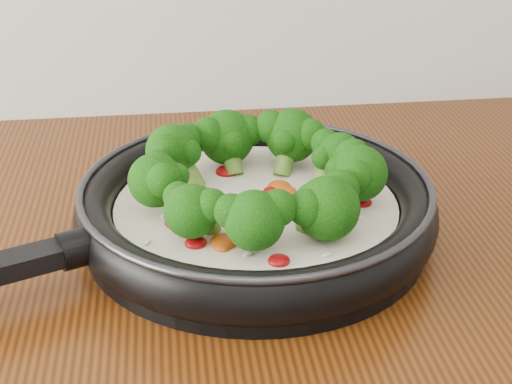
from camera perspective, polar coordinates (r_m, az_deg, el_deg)
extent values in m
cylinder|color=black|center=(0.77, 0.00, -2.86)|extent=(0.45, 0.45, 0.01)
torus|color=black|center=(0.76, 0.00, -1.11)|extent=(0.47, 0.47, 0.04)
torus|color=#2D2D33|center=(0.75, 0.00, 0.55)|extent=(0.46, 0.46, 0.01)
cylinder|color=black|center=(0.70, -13.35, -4.15)|extent=(0.04, 0.05, 0.04)
cylinder|color=white|center=(0.76, 0.00, -1.62)|extent=(0.37, 0.37, 0.02)
ellipsoid|color=#8D0609|center=(0.78, 1.91, 0.23)|extent=(0.02, 0.02, 0.01)
ellipsoid|color=#8D0609|center=(0.69, -4.60, -3.88)|extent=(0.02, 0.02, 0.01)
ellipsoid|color=#C8470C|center=(0.69, -2.43, -3.80)|extent=(0.03, 0.03, 0.01)
ellipsoid|color=#8D0609|center=(0.78, 1.16, 0.03)|extent=(0.02, 0.02, 0.01)
ellipsoid|color=#8D0609|center=(0.66, 1.75, -5.25)|extent=(0.02, 0.02, 0.01)
ellipsoid|color=#C8470C|center=(0.68, -2.57, -4.17)|extent=(0.02, 0.02, 0.01)
ellipsoid|color=#8D0609|center=(0.79, 8.70, 0.08)|extent=(0.02, 0.02, 0.01)
ellipsoid|color=#8D0609|center=(0.72, -1.26, -2.28)|extent=(0.03, 0.03, 0.01)
ellipsoid|color=#C8470C|center=(0.78, 2.22, -0.08)|extent=(0.03, 0.03, 0.01)
ellipsoid|color=#8D0609|center=(0.82, -7.13, 1.26)|extent=(0.02, 0.02, 0.01)
ellipsoid|color=#8D0609|center=(0.76, 8.06, -0.78)|extent=(0.03, 0.03, 0.01)
ellipsoid|color=#C8470C|center=(0.75, -2.76, -1.29)|extent=(0.03, 0.03, 0.01)
ellipsoid|color=#8D0609|center=(0.74, -3.33, -1.57)|extent=(0.03, 0.03, 0.01)
ellipsoid|color=#8D0609|center=(0.82, -2.26, 1.55)|extent=(0.03, 0.03, 0.01)
ellipsoid|color=#C8470C|center=(0.79, 1.78, 0.35)|extent=(0.03, 0.03, 0.01)
ellipsoid|color=#8D0609|center=(0.72, -5.98, -2.32)|extent=(0.04, 0.04, 0.01)
ellipsoid|color=white|center=(0.79, 0.53, 0.17)|extent=(0.01, 0.01, 0.00)
ellipsoid|color=white|center=(0.82, 2.07, 1.52)|extent=(0.01, 0.01, 0.00)
ellipsoid|color=white|center=(0.67, -0.61, -4.70)|extent=(0.01, 0.01, 0.00)
ellipsoid|color=white|center=(0.69, -8.27, -3.77)|extent=(0.01, 0.01, 0.00)
ellipsoid|color=white|center=(0.74, -6.95, -1.77)|extent=(0.01, 0.01, 0.00)
ellipsoid|color=white|center=(0.77, -2.26, -0.25)|extent=(0.01, 0.01, 0.00)
ellipsoid|color=white|center=(0.79, -8.56, 0.29)|extent=(0.01, 0.01, 0.00)
ellipsoid|color=white|center=(0.70, -1.68, -3.59)|extent=(0.01, 0.01, 0.00)
ellipsoid|color=white|center=(0.73, 7.79, -1.94)|extent=(0.01, 0.01, 0.00)
ellipsoid|color=white|center=(0.78, 3.53, 0.19)|extent=(0.01, 0.01, 0.00)
ellipsoid|color=white|center=(0.81, 5.55, 1.10)|extent=(0.01, 0.00, 0.00)
ellipsoid|color=white|center=(0.76, 0.88, -0.65)|extent=(0.00, 0.01, 0.00)
ellipsoid|color=white|center=(0.73, 1.16, -1.91)|extent=(0.01, 0.01, 0.00)
ellipsoid|color=white|center=(0.77, -6.01, -0.33)|extent=(0.01, 0.01, 0.00)
ellipsoid|color=white|center=(0.79, -6.60, 0.37)|extent=(0.01, 0.01, 0.00)
ellipsoid|color=white|center=(0.76, 0.45, -0.54)|extent=(0.01, 0.01, 0.00)
ellipsoid|color=white|center=(0.77, -0.33, -0.14)|extent=(0.01, 0.01, 0.00)
ellipsoid|color=white|center=(0.67, 1.67, -4.92)|extent=(0.01, 0.01, 0.00)
ellipsoid|color=white|center=(0.73, -1.72, -2.04)|extent=(0.01, 0.01, 0.00)
ellipsoid|color=white|center=(0.75, -6.37, -1.31)|extent=(0.01, 0.01, 0.00)
ellipsoid|color=white|center=(0.87, 1.12, 2.81)|extent=(0.01, 0.01, 0.00)
ellipsoid|color=white|center=(0.67, 5.37, -4.77)|extent=(0.01, 0.01, 0.00)
ellipsoid|color=white|center=(0.77, 1.08, -0.31)|extent=(0.01, 0.01, 0.00)
cylinder|color=olive|center=(0.79, 5.16, 1.27)|extent=(0.04, 0.03, 0.04)
sphere|color=black|center=(0.79, 6.38, 2.72)|extent=(0.06, 0.06, 0.05)
sphere|color=black|center=(0.80, 5.29, 3.72)|extent=(0.04, 0.04, 0.03)
sphere|color=black|center=(0.77, 6.85, 2.61)|extent=(0.04, 0.04, 0.03)
sphere|color=black|center=(0.78, 5.13, 2.61)|extent=(0.03, 0.03, 0.02)
cylinder|color=olive|center=(0.82, 2.23, 2.54)|extent=(0.04, 0.04, 0.04)
sphere|color=black|center=(0.83, 2.76, 4.32)|extent=(0.08, 0.08, 0.06)
sphere|color=black|center=(0.83, 1.16, 4.97)|extent=(0.05, 0.05, 0.04)
sphere|color=black|center=(0.81, 4.12, 4.40)|extent=(0.05, 0.05, 0.03)
sphere|color=black|center=(0.81, 2.25, 3.97)|extent=(0.04, 0.04, 0.03)
cylinder|color=olive|center=(0.82, -1.81, 2.50)|extent=(0.03, 0.04, 0.04)
sphere|color=black|center=(0.83, -2.23, 4.18)|extent=(0.08, 0.08, 0.06)
sphere|color=black|center=(0.81, -3.64, 4.38)|extent=(0.05, 0.05, 0.04)
sphere|color=black|center=(0.83, -0.63, 4.70)|extent=(0.05, 0.05, 0.04)
sphere|color=black|center=(0.81, -1.81, 3.81)|extent=(0.04, 0.04, 0.03)
cylinder|color=olive|center=(0.79, -5.12, 1.52)|extent=(0.04, 0.04, 0.04)
sphere|color=black|center=(0.79, -6.39, 3.15)|extent=(0.07, 0.07, 0.06)
sphere|color=black|center=(0.77, -6.90, 3.11)|extent=(0.05, 0.05, 0.04)
sphere|color=black|center=(0.80, -5.30, 4.06)|extent=(0.04, 0.04, 0.03)
sphere|color=black|center=(0.78, -5.18, 3.02)|extent=(0.04, 0.04, 0.03)
cylinder|color=olive|center=(0.74, -6.06, -0.35)|extent=(0.04, 0.02, 0.04)
sphere|color=black|center=(0.73, -7.66, 0.89)|extent=(0.07, 0.07, 0.05)
sphere|color=black|center=(0.71, -7.01, 0.90)|extent=(0.04, 0.04, 0.03)
sphere|color=black|center=(0.75, -7.49, 2.04)|extent=(0.04, 0.04, 0.03)
sphere|color=black|center=(0.73, -6.10, 1.19)|extent=(0.03, 0.03, 0.03)
cylinder|color=olive|center=(0.70, -3.89, -2.21)|extent=(0.04, 0.04, 0.04)
sphere|color=black|center=(0.68, -4.95, -1.46)|extent=(0.07, 0.07, 0.05)
sphere|color=black|center=(0.67, -3.39, -1.03)|extent=(0.04, 0.04, 0.03)
sphere|color=black|center=(0.69, -5.90, -0.38)|extent=(0.04, 0.04, 0.03)
sphere|color=black|center=(0.69, -3.86, -0.67)|extent=(0.03, 0.03, 0.02)
cylinder|color=olive|center=(0.68, -0.10, -2.81)|extent=(0.02, 0.04, 0.04)
sphere|color=black|center=(0.66, -0.13, -2.18)|extent=(0.07, 0.07, 0.05)
sphere|color=black|center=(0.66, 1.66, -1.23)|extent=(0.04, 0.04, 0.03)
sphere|color=black|center=(0.66, -1.90, -1.46)|extent=(0.04, 0.04, 0.03)
sphere|color=black|center=(0.67, -0.10, -1.18)|extent=(0.04, 0.04, 0.03)
cylinder|color=olive|center=(0.70, 4.28, -2.03)|extent=(0.04, 0.04, 0.04)
sphere|color=black|center=(0.68, 5.45, -1.24)|extent=(0.08, 0.08, 0.06)
sphere|color=black|center=(0.70, 6.35, 0.18)|extent=(0.05, 0.05, 0.04)
sphere|color=black|center=(0.67, 3.87, -1.20)|extent=(0.05, 0.05, 0.03)
sphere|color=black|center=(0.69, 4.25, -0.49)|extent=(0.04, 0.04, 0.03)
cylinder|color=olive|center=(0.75, 6.18, 0.02)|extent=(0.04, 0.03, 0.04)
sphere|color=black|center=(0.74, 7.85, 1.42)|extent=(0.07, 0.07, 0.06)
sphere|color=black|center=(0.75, 7.36, 2.73)|extent=(0.05, 0.05, 0.03)
sphere|color=black|center=(0.72, 7.55, 1.21)|extent=(0.04, 0.04, 0.03)
sphere|color=black|center=(0.74, 6.30, 1.65)|extent=(0.04, 0.04, 0.03)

